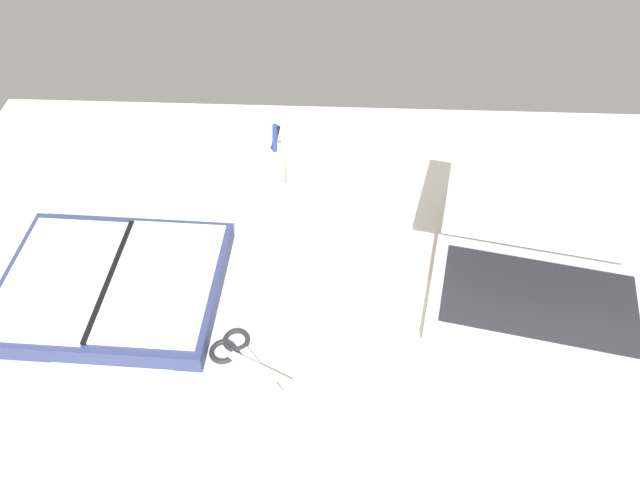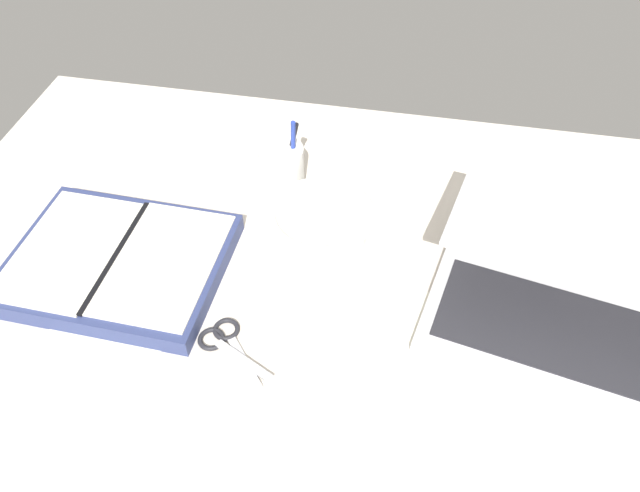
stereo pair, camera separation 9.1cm
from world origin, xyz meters
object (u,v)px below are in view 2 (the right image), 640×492
pen_cup (282,168)px  planner (118,262)px  bowl (322,222)px  laptop (548,294)px  scissors (225,341)px

pen_cup → planner: size_ratio=0.44×
bowl → pen_cup: (-8.96, 10.43, 1.20)cm
pen_cup → planner: 31.28cm
laptop → planner: (-63.80, -3.08, -3.26)cm
laptop → scissors: bearing=-152.1°
pen_cup → scissors: size_ratio=1.20×
bowl → planner: bowl is taller
laptop → pen_cup: bearing=166.1°
planner → laptop: bearing=4.6°
scissors → planner: bearing=-168.5°
laptop → scissors: size_ratio=3.04×
laptop → scissors: laptop is taller
laptop → pen_cup: (-43.24, 20.33, -0.45)cm
laptop → bowl: 35.72cm
bowl → laptop: bearing=-16.1°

